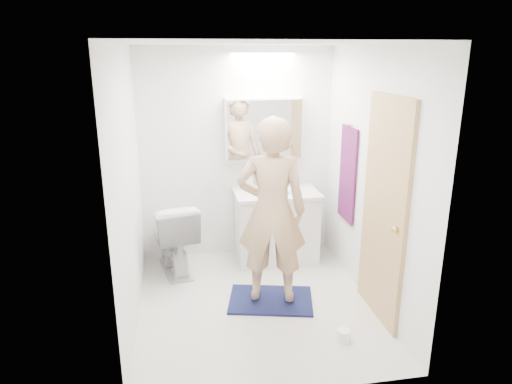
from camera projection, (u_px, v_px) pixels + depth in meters
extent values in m
plane|color=silver|center=(255.00, 303.00, 4.46)|extent=(2.50, 2.50, 0.00)
plane|color=white|center=(255.00, 43.00, 3.76)|extent=(2.50, 2.50, 0.00)
plane|color=white|center=(237.00, 155.00, 5.29)|extent=(2.50, 0.00, 2.50)
plane|color=white|center=(289.00, 238.00, 2.93)|extent=(2.50, 0.00, 2.50)
plane|color=white|center=(128.00, 190.00, 3.93)|extent=(0.00, 2.50, 2.50)
plane|color=white|center=(372.00, 179.00, 4.29)|extent=(0.00, 2.50, 2.50)
cube|color=white|center=(276.00, 227.00, 5.32)|extent=(0.90, 0.55, 0.78)
cube|color=silver|center=(277.00, 193.00, 5.20)|extent=(0.95, 0.58, 0.04)
cylinder|color=white|center=(276.00, 190.00, 5.22)|extent=(0.36, 0.36, 0.03)
cylinder|color=silver|center=(273.00, 180.00, 5.38)|extent=(0.02, 0.02, 0.16)
cube|color=white|center=(264.00, 129.00, 5.18)|extent=(0.88, 0.14, 0.70)
cube|color=silver|center=(265.00, 130.00, 5.11)|extent=(0.84, 0.01, 0.66)
imported|color=silver|center=(173.00, 236.00, 5.02)|extent=(0.60, 0.87, 0.81)
cube|color=#121739|center=(271.00, 300.00, 4.50)|extent=(0.90, 0.72, 0.02)
imported|color=tan|center=(272.00, 211.00, 4.23)|extent=(0.72, 0.56, 1.76)
cube|color=tan|center=(384.00, 211.00, 4.01)|extent=(0.04, 0.80, 2.00)
sphere|color=gold|center=(395.00, 230.00, 3.74)|extent=(0.06, 0.06, 0.06)
cube|color=#1C133D|center=(348.00, 174.00, 4.83)|extent=(0.02, 0.42, 1.00)
cylinder|color=silver|center=(349.00, 125.00, 4.68)|extent=(0.07, 0.02, 0.02)
imported|color=beige|center=(249.00, 179.00, 5.25)|extent=(0.13, 0.13, 0.25)
imported|color=#62AAD2|center=(261.00, 181.00, 5.32)|extent=(0.09, 0.09, 0.17)
imported|color=#4264C7|center=(295.00, 183.00, 5.38)|extent=(0.12, 0.12, 0.09)
cylinder|color=white|center=(344.00, 335.00, 3.87)|extent=(0.11, 0.11, 0.10)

